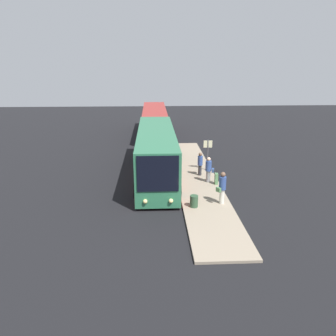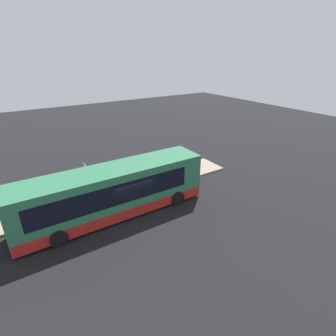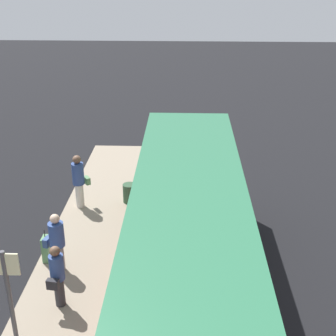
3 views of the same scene
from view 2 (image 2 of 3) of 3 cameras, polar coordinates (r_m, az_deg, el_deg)
ground at (r=17.76m, az=-8.30°, el=-9.31°), size 80.00×80.00×0.00m
platform at (r=20.10m, az=-11.93°, el=-5.14°), size 20.00×2.72×0.13m
bus_lead at (r=16.84m, az=-12.00°, el=-5.26°), size 12.13×2.77×3.20m
passenger_boarding at (r=19.80m, az=-13.60°, el=-2.69°), size 0.55×0.39×1.62m
passenger_waiting at (r=22.01m, az=-2.25°, el=1.12°), size 0.59×0.65×1.83m
passenger_with_bags at (r=20.52m, az=-10.40°, el=-1.36°), size 0.49×0.64×1.68m
suitcase at (r=21.26m, az=-9.71°, el=-1.96°), size 0.34×0.18×0.96m
sign_post at (r=19.90m, az=-17.44°, el=-1.29°), size 0.10×0.62×2.25m
trash_bin at (r=21.25m, az=0.86°, el=-1.72°), size 0.44×0.44×0.65m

